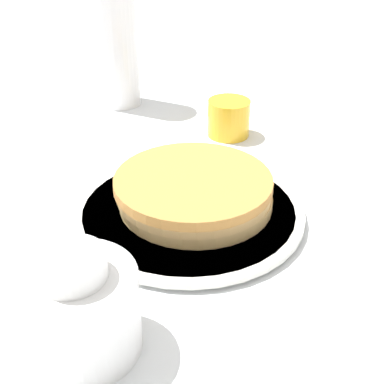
{
  "coord_description": "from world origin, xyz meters",
  "views": [
    {
      "loc": [
        0.39,
        0.37,
        0.36
      ],
      "look_at": [
        -0.0,
        0.0,
        0.03
      ],
      "focal_mm": 50.0,
      "sensor_mm": 36.0,
      "label": 1
    }
  ],
  "objects_px": {
    "juice_glass": "(229,118)",
    "water_bottle_near": "(115,38)",
    "plate": "(192,210)",
    "pancake_stack": "(195,191)",
    "cream_jug": "(77,309)"
  },
  "relations": [
    {
      "from": "juice_glass",
      "to": "water_bottle_near",
      "type": "height_order",
      "value": "water_bottle_near"
    },
    {
      "from": "plate",
      "to": "juice_glass",
      "type": "distance_m",
      "value": 0.24
    },
    {
      "from": "plate",
      "to": "pancake_stack",
      "type": "height_order",
      "value": "pancake_stack"
    },
    {
      "from": "plate",
      "to": "water_bottle_near",
      "type": "xyz_separation_m",
      "value": [
        -0.18,
        -0.34,
        0.11
      ]
    },
    {
      "from": "plate",
      "to": "cream_jug",
      "type": "bearing_deg",
      "value": 18.07
    },
    {
      "from": "pancake_stack",
      "to": "juice_glass",
      "type": "bearing_deg",
      "value": -149.85
    },
    {
      "from": "cream_jug",
      "to": "water_bottle_near",
      "type": "xyz_separation_m",
      "value": [
        -0.39,
        -0.41,
        0.07
      ]
    },
    {
      "from": "plate",
      "to": "cream_jug",
      "type": "distance_m",
      "value": 0.23
    },
    {
      "from": "pancake_stack",
      "to": "plate",
      "type": "bearing_deg",
      "value": -36.35
    },
    {
      "from": "cream_jug",
      "to": "water_bottle_near",
      "type": "distance_m",
      "value": 0.58
    },
    {
      "from": "plate",
      "to": "pancake_stack",
      "type": "bearing_deg",
      "value": 143.65
    },
    {
      "from": "plate",
      "to": "water_bottle_near",
      "type": "relative_size",
      "value": 1.12
    },
    {
      "from": "juice_glass",
      "to": "water_bottle_near",
      "type": "xyz_separation_m",
      "value": [
        0.03,
        -0.23,
        0.09
      ]
    },
    {
      "from": "cream_jug",
      "to": "water_bottle_near",
      "type": "height_order",
      "value": "water_bottle_near"
    },
    {
      "from": "cream_jug",
      "to": "water_bottle_near",
      "type": "relative_size",
      "value": 0.43
    }
  ]
}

